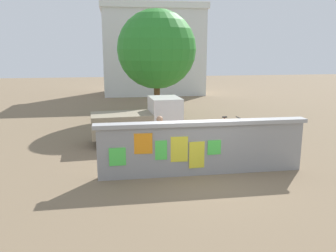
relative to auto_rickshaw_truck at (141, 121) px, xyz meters
name	(u,v)px	position (x,y,z in m)	size (l,w,h in m)	color
ground	(165,121)	(1.56, 4.04, -0.90)	(60.00, 60.00, 0.00)	#7A664C
poster_wall	(202,147)	(1.55, -3.96, -0.04)	(6.56, 0.42, 1.67)	gray
auto_rickshaw_truck	(141,121)	(0.00, 0.00, 0.00)	(3.69, 1.74, 1.85)	black
motorcycle	(236,140)	(3.37, -1.94, -0.44)	(1.87, 0.70, 0.87)	black
bicycle_near	(228,130)	(3.75, 0.20, -0.54)	(1.71, 0.44, 0.95)	black
person_walking	(160,134)	(0.40, -2.68, 0.09)	(0.39, 0.39, 1.62)	purple
tree_roadside	(157,49)	(1.34, 5.50, 2.84)	(4.32, 4.32, 5.91)	brown
building_background	(153,50)	(2.31, 15.90, 2.78)	(8.45, 4.78, 7.31)	silver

